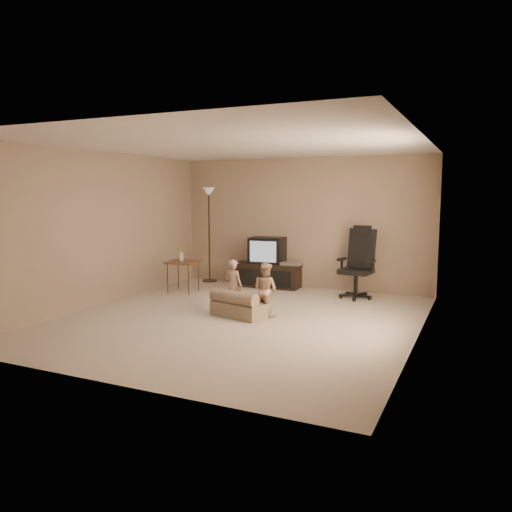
# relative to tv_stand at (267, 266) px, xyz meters

# --- Properties ---
(floor) EXTENTS (5.50, 5.50, 0.00)m
(floor) POSITION_rel_tv_stand_xyz_m (0.62, -2.49, -0.40)
(floor) COLOR beige
(floor) RESTS_ON ground
(room_shell) EXTENTS (5.50, 5.50, 5.50)m
(room_shell) POSITION_rel_tv_stand_xyz_m (0.62, -2.49, 1.11)
(room_shell) COLOR silver
(room_shell) RESTS_ON floor
(tv_stand) EXTENTS (1.38, 0.55, 0.97)m
(tv_stand) POSITION_rel_tv_stand_xyz_m (0.00, 0.00, 0.00)
(tv_stand) COLOR black
(tv_stand) RESTS_ON floor
(office_chair) EXTENTS (0.66, 0.69, 1.26)m
(office_chair) POSITION_rel_tv_stand_xyz_m (1.85, -0.28, 0.05)
(office_chair) COLOR black
(office_chair) RESTS_ON floor
(side_table) EXTENTS (0.58, 0.58, 0.79)m
(side_table) POSITION_rel_tv_stand_xyz_m (-1.20, -1.15, 0.16)
(side_table) COLOR brown
(side_table) RESTS_ON floor
(floor_lamp) EXTENTS (0.30, 0.30, 1.94)m
(floor_lamp) POSITION_rel_tv_stand_xyz_m (-1.33, 0.06, 1.01)
(floor_lamp) COLOR #312115
(floor_lamp) RESTS_ON floor
(child_sofa) EXTENTS (0.92, 0.66, 0.41)m
(child_sofa) POSITION_rel_tv_stand_xyz_m (0.56, -2.38, -0.24)
(child_sofa) COLOR gray
(child_sofa) RESTS_ON floor
(toddler_left) EXTENTS (0.32, 0.25, 0.82)m
(toddler_left) POSITION_rel_tv_stand_xyz_m (0.36, -2.14, 0.01)
(toddler_left) COLOR tan
(toddler_left) RESTS_ON floor
(toddler_right) EXTENTS (0.44, 0.32, 0.81)m
(toddler_right) POSITION_rel_tv_stand_xyz_m (0.90, -2.17, -0.00)
(toddler_right) COLOR tan
(toddler_right) RESTS_ON floor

